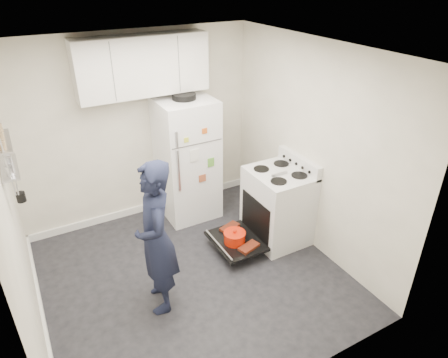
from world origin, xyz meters
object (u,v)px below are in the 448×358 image
person (156,239)px  refrigerator (187,159)px  open_oven_door (236,239)px  electric_range (277,207)px

person → refrigerator: bearing=157.7°
open_oven_door → person: size_ratio=0.43×
refrigerator → person: 1.76m
electric_range → refrigerator: bearing=123.4°
electric_range → open_oven_door: (-0.60, -0.01, -0.29)m
electric_range → open_oven_door: bearing=-179.3°
electric_range → person: 1.78m
refrigerator → electric_range: bearing=-56.6°
open_oven_door → refrigerator: bearing=96.3°
open_oven_door → person: 1.32m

